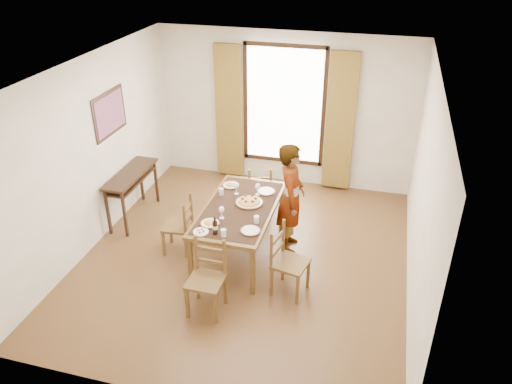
% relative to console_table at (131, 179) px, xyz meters
% --- Properties ---
extents(ground, '(5.00, 5.00, 0.00)m').
position_rel_console_table_xyz_m(ground, '(2.03, -0.60, -0.68)').
color(ground, '#452715').
rests_on(ground, ground).
extents(room_shell, '(4.60, 5.10, 2.74)m').
position_rel_console_table_xyz_m(room_shell, '(2.03, -0.47, 0.86)').
color(room_shell, silver).
rests_on(room_shell, ground).
extents(console_table, '(0.38, 1.20, 0.80)m').
position_rel_console_table_xyz_m(console_table, '(0.00, 0.00, 0.00)').
color(console_table, black).
rests_on(console_table, ground).
extents(dining_table, '(0.96, 1.81, 0.76)m').
position_rel_console_table_xyz_m(dining_table, '(1.92, -0.49, 0.01)').
color(dining_table, brown).
rests_on(dining_table, ground).
extents(chair_west, '(0.42, 0.42, 0.87)m').
position_rel_console_table_xyz_m(chair_west, '(1.08, -0.68, -0.28)').
color(chair_west, brown).
rests_on(chair_west, ground).
extents(chair_north, '(0.48, 0.48, 0.88)m').
position_rel_console_table_xyz_m(chair_north, '(1.93, 0.62, -0.28)').
color(chair_north, brown).
rests_on(chair_north, ground).
extents(chair_south, '(0.43, 0.43, 0.96)m').
position_rel_console_table_xyz_m(chair_south, '(1.88, -1.75, -0.24)').
color(chair_south, brown).
rests_on(chair_south, ground).
extents(chair_east, '(0.50, 0.50, 0.95)m').
position_rel_console_table_xyz_m(chair_east, '(2.76, -1.16, -0.24)').
color(chair_east, brown).
rests_on(chair_east, ground).
extents(man, '(0.71, 0.56, 1.65)m').
position_rel_console_table_xyz_m(man, '(2.59, -0.18, 0.14)').
color(man, '#9A9BA2').
rests_on(man, ground).
extents(plate_sw, '(0.27, 0.27, 0.05)m').
position_rel_console_table_xyz_m(plate_sw, '(1.68, -1.01, 0.10)').
color(plate_sw, silver).
rests_on(plate_sw, dining_table).
extents(plate_se, '(0.27, 0.27, 0.05)m').
position_rel_console_table_xyz_m(plate_se, '(2.24, -1.04, 0.10)').
color(plate_se, silver).
rests_on(plate_se, dining_table).
extents(plate_nw, '(0.27, 0.27, 0.05)m').
position_rel_console_table_xyz_m(plate_nw, '(1.62, 0.07, 0.10)').
color(plate_nw, silver).
rests_on(plate_nw, dining_table).
extents(plate_ne, '(0.27, 0.27, 0.05)m').
position_rel_console_table_xyz_m(plate_ne, '(2.18, 0.03, 0.10)').
color(plate_ne, silver).
rests_on(plate_ne, dining_table).
extents(pasta_platter, '(0.40, 0.40, 0.10)m').
position_rel_console_table_xyz_m(pasta_platter, '(2.03, -0.36, 0.12)').
color(pasta_platter, '#BC6118').
rests_on(pasta_platter, dining_table).
extents(caprese_plate, '(0.20, 0.20, 0.04)m').
position_rel_console_table_xyz_m(caprese_plate, '(1.63, -1.23, 0.09)').
color(caprese_plate, silver).
rests_on(caprese_plate, dining_table).
extents(wine_glass_a, '(0.08, 0.08, 0.18)m').
position_rel_console_table_xyz_m(wine_glass_a, '(1.78, -0.83, 0.16)').
color(wine_glass_a, white).
rests_on(wine_glass_a, dining_table).
extents(wine_glass_b, '(0.08, 0.08, 0.18)m').
position_rel_console_table_xyz_m(wine_glass_b, '(2.08, -0.09, 0.16)').
color(wine_glass_b, white).
rests_on(wine_glass_b, dining_table).
extents(wine_glass_c, '(0.08, 0.08, 0.18)m').
position_rel_console_table_xyz_m(wine_glass_c, '(1.77, -0.14, 0.16)').
color(wine_glass_c, white).
rests_on(wine_glass_c, dining_table).
extents(tumbler_a, '(0.07, 0.07, 0.10)m').
position_rel_console_table_xyz_m(tumbler_a, '(2.26, -0.82, 0.12)').
color(tumbler_a, silver).
rests_on(tumbler_a, dining_table).
extents(tumbler_b, '(0.07, 0.07, 0.10)m').
position_rel_console_table_xyz_m(tumbler_b, '(1.57, -0.22, 0.12)').
color(tumbler_b, silver).
rests_on(tumbler_b, dining_table).
extents(tumbler_c, '(0.07, 0.07, 0.10)m').
position_rel_console_table_xyz_m(tumbler_c, '(1.94, -1.23, 0.12)').
color(tumbler_c, silver).
rests_on(tumbler_c, dining_table).
extents(wine_bottle, '(0.07, 0.07, 0.25)m').
position_rel_console_table_xyz_m(wine_bottle, '(1.82, -1.21, 0.20)').
color(wine_bottle, black).
rests_on(wine_bottle, dining_table).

